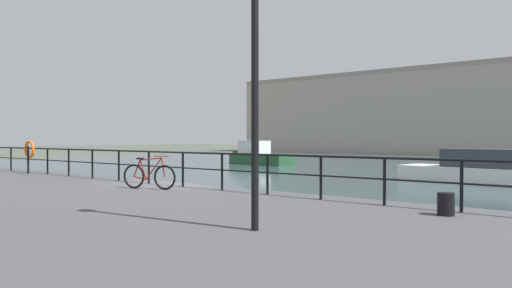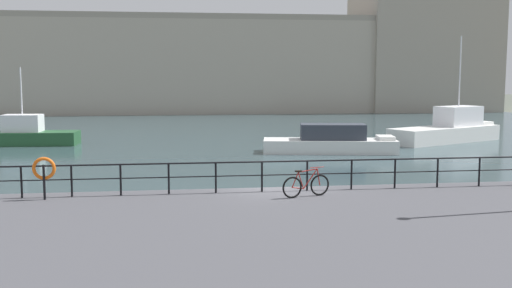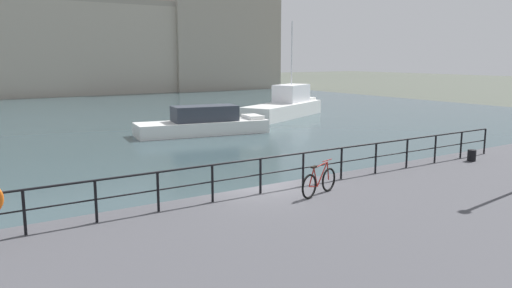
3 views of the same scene
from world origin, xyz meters
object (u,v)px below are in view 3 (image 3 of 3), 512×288
at_px(harbor_building, 63,45).
at_px(mooring_bollard, 472,155).
at_px(moored_small_launch, 286,106).
at_px(parked_bicycle, 319,182).
at_px(moored_green_narrowboat, 204,123).

height_order(harbor_building, mooring_bollard, harbor_building).
distance_m(moored_small_launch, parked_bicycle, 27.66).
distance_m(parked_bicycle, mooring_bollard, 8.18).
distance_m(moored_small_launch, moored_green_narrowboat, 11.35).
relative_size(moored_small_launch, moored_green_narrowboat, 1.11).
relative_size(harbor_building, moored_small_launch, 8.06).
height_order(moored_small_launch, moored_green_narrowboat, moored_small_launch).
height_order(moored_green_narrowboat, mooring_bollard, moored_green_narrowboat).
bearing_deg(mooring_bollard, parked_bicycle, -176.50).
xyz_separation_m(parked_bicycle, mooring_bollard, (8.16, 0.50, -0.17)).
height_order(harbor_building, moored_green_narrowboat, harbor_building).
bearing_deg(harbor_building, moored_small_launch, -77.20).
distance_m(moored_green_narrowboat, parked_bicycle, 18.64).
bearing_deg(harbor_building, parked_bicycle, -96.61).
bearing_deg(moored_small_launch, harbor_building, 76.55).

